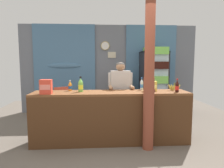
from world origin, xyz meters
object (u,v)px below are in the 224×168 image
at_px(shopkeeper, 120,89).
at_px(banana_bunch, 174,87).
at_px(timber_post, 149,80).
at_px(soda_bottle_cola, 177,86).
at_px(snack_box_instant_noodle, 151,86).
at_px(snack_box_crackers, 46,87).
at_px(soda_bottle_water, 142,85).
at_px(stall_counter, 111,113).
at_px(drink_fridge, 154,78).
at_px(soda_bottle_lime_soda, 81,85).
at_px(soda_bottle_orange_soda, 70,86).
at_px(plastic_lawn_chair, 63,101).
at_px(bottle_shelf_rack, 122,93).

height_order(shopkeeper, banana_bunch, shopkeeper).
relative_size(shopkeeper, banana_bunch, 5.61).
relative_size(timber_post, soda_bottle_cola, 10.06).
distance_m(snack_box_instant_noodle, snack_box_crackers, 1.95).
bearing_deg(soda_bottle_water, stall_counter, -151.19).
distance_m(shopkeeper, soda_bottle_water, 0.50).
bearing_deg(soda_bottle_water, snack_box_crackers, -167.07).
relative_size(drink_fridge, soda_bottle_lime_soda, 6.64).
xyz_separation_m(soda_bottle_lime_soda, soda_bottle_orange_soda, (-0.22, 0.15, -0.04)).
bearing_deg(soda_bottle_water, plastic_lawn_chair, 141.99).
height_order(drink_fridge, soda_bottle_water, drink_fridge).
xyz_separation_m(stall_counter, drink_fridge, (1.37, 2.05, 0.47)).
bearing_deg(soda_bottle_cola, soda_bottle_lime_soda, 174.43).
height_order(shopkeeper, snack_box_instant_noodle, shopkeeper).
height_order(soda_bottle_orange_soda, banana_bunch, soda_bottle_orange_soda).
relative_size(soda_bottle_cola, banana_bunch, 0.93).
bearing_deg(soda_bottle_cola, soda_bottle_water, 148.54).
relative_size(timber_post, bottle_shelf_rack, 2.16).
relative_size(timber_post, drink_fridge, 1.32).
bearing_deg(snack_box_instant_noodle, shopkeeper, 139.11).
xyz_separation_m(drink_fridge, bottle_shelf_rack, (-0.90, 0.22, -0.45)).
bearing_deg(snack_box_crackers, plastic_lawn_chair, 90.58).
height_order(soda_bottle_cola, soda_bottle_orange_soda, soda_bottle_cola).
xyz_separation_m(soda_bottle_lime_soda, soda_bottle_water, (1.22, 0.19, -0.02)).
distance_m(soda_bottle_orange_soda, snack_box_instant_noodle, 1.58).
bearing_deg(shopkeeper, banana_bunch, -21.64).
distance_m(snack_box_crackers, banana_bunch, 2.45).
bearing_deg(banana_bunch, stall_counter, -170.64).
bearing_deg(shopkeeper, bottle_shelf_rack, 81.89).
height_order(stall_counter, banana_bunch, banana_bunch).
xyz_separation_m(bottle_shelf_rack, soda_bottle_lime_soda, (-1.05, -2.11, 0.48)).
relative_size(soda_bottle_cola, snack_box_instant_noodle, 1.15).
bearing_deg(shopkeeper, snack_box_instant_noodle, -40.89).
bearing_deg(plastic_lawn_chair, stall_counter, -56.38).
height_order(drink_fridge, plastic_lawn_chair, drink_fridge).
distance_m(soda_bottle_lime_soda, banana_bunch, 1.84).
bearing_deg(bottle_shelf_rack, snack_box_crackers, -125.09).
bearing_deg(stall_counter, timber_post, -22.62).
bearing_deg(banana_bunch, soda_bottle_water, 166.92).
bearing_deg(stall_counter, soda_bottle_water, 28.81).
distance_m(bottle_shelf_rack, snack_box_crackers, 2.89).
bearing_deg(soda_bottle_lime_soda, snack_box_crackers, -158.99).
distance_m(drink_fridge, bottle_shelf_rack, 1.03).
bearing_deg(soda_bottle_lime_soda, drink_fridge, 44.16).
xyz_separation_m(timber_post, drink_fridge, (0.73, 2.32, -0.16)).
bearing_deg(soda_bottle_orange_soda, timber_post, -22.21).
height_order(shopkeeper, soda_bottle_cola, shopkeeper).
xyz_separation_m(soda_bottle_water, banana_bunch, (0.62, -0.14, -0.04)).
relative_size(timber_post, banana_bunch, 9.37).
bearing_deg(snack_box_crackers, bottle_shelf_rack, 54.91).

